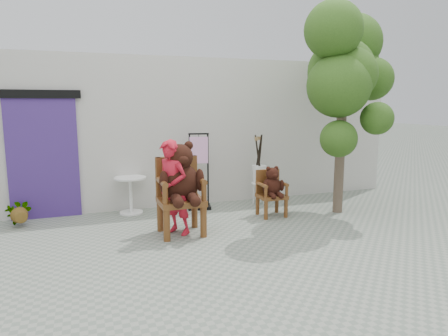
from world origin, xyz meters
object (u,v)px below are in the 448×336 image
object	(u,v)px
display_stand	(199,180)
chair_small	(271,187)
chair_big	(180,182)
tree	(347,68)
cafe_table	(131,191)
stool_bucket	(259,174)
person	(174,188)

from	to	relation	value
display_stand	chair_small	bearing A→B (deg)	-28.11
chair_big	tree	distance (m)	3.72
chair_big	tree	bearing A→B (deg)	3.74
cafe_table	tree	bearing A→B (deg)	-18.90
stool_bucket	person	bearing A→B (deg)	-146.43
stool_bucket	cafe_table	bearing A→B (deg)	176.48
tree	chair_big	bearing A→B (deg)	-176.26
person	chair_big	bearing A→B (deg)	78.42
chair_small	stool_bucket	bearing A→B (deg)	79.90
chair_small	display_stand	world-z (taller)	display_stand
chair_small	tree	xyz separation A→B (m)	(1.36, -0.24, 2.19)
person	stool_bucket	world-z (taller)	person
chair_small	display_stand	bearing A→B (deg)	139.48
display_stand	tree	xyz separation A→B (m)	(2.48, -1.20, 2.15)
person	display_stand	world-z (taller)	person
cafe_table	person	bearing A→B (deg)	-72.21
person	display_stand	size ratio (longest dim) A/B	1.01
chair_big	cafe_table	xyz separation A→B (m)	(-0.62, 1.52, -0.41)
display_stand	tree	world-z (taller)	tree
person	cafe_table	xyz separation A→B (m)	(-0.50, 1.56, -0.33)
person	display_stand	distance (m)	1.69
stool_bucket	tree	xyz separation A→B (m)	(1.20, -1.15, 2.09)
cafe_table	chair_big	bearing A→B (deg)	-67.90
person	tree	xyz separation A→B (m)	(3.31, 0.26, 1.97)
person	stool_bucket	distance (m)	2.54
person	tree	size ratio (longest dim) A/B	0.40
chair_small	stool_bucket	size ratio (longest dim) A/B	0.65
chair_big	cafe_table	world-z (taller)	chair_big
stool_bucket	tree	bearing A→B (deg)	-43.66
stool_bucket	tree	world-z (taller)	tree
person	tree	bearing A→B (deg)	60.02
person	display_stand	bearing A→B (deg)	115.98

